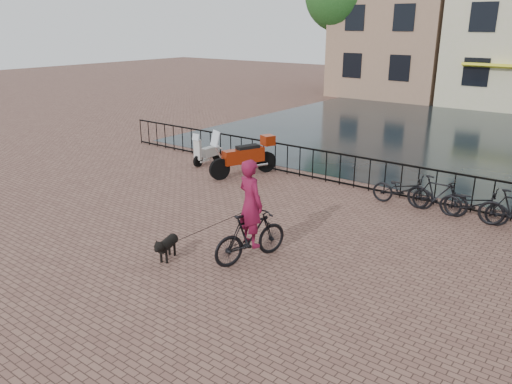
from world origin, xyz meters
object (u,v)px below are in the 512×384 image
Objects in this scene: dog at (168,247)px; scooter at (207,147)px; motorcycle at (243,152)px; cyclist at (251,217)px.

scooter reaches higher than dog.
scooter is (-1.99, 0.39, -0.22)m from motorcycle.
motorcycle is 2.04m from scooter.
cyclist is 7.99m from scooter.
cyclist is 2.92× the size of dog.
scooter is at bearing -24.27° from cyclist.
cyclist is at bearing 15.74° from dog.
cyclist is 6.30m from motorcycle.
dog is at bearing 52.39° from cyclist.
cyclist is 1.93m from dog.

